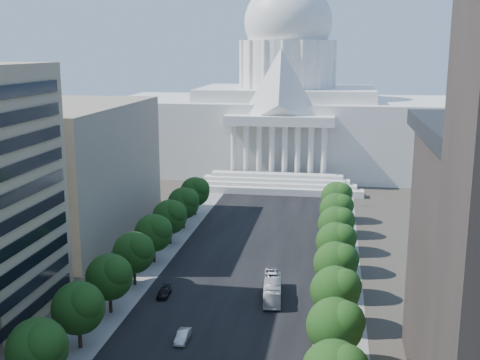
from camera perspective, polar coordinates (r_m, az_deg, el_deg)
The scene contains 27 objects.
road_asphalt at distance 125.32m, azimuth 0.65°, elevation -7.31°, with size 30.00×260.00×0.01m, color black.
sidewalk_left at distance 129.30m, azimuth -7.76°, elevation -6.80°, with size 8.00×260.00×0.02m, color gray.
sidewalk_right at distance 124.14m, azimuth 9.44°, elevation -7.68°, with size 8.00×260.00×0.02m, color gray.
capitol at distance 213.51m, azimuth 4.43°, elevation 6.34°, with size 120.00×56.00×73.00m.
office_block_left_far at distance 145.12m, azimuth -17.82°, elevation 0.96°, with size 38.00×52.00×30.00m, color gray.
tree_l_c at distance 80.02m, azimuth -18.52°, elevation -14.82°, with size 7.79×7.60×9.97m.
tree_l_d at distance 89.71m, azimuth -14.95°, elevation -11.53°, with size 7.79×7.60×9.97m.
tree_l_e at distance 99.91m, azimuth -12.16°, elevation -8.87°, with size 7.79×7.60×9.97m.
tree_l_f at distance 110.47m, azimuth -9.92°, elevation -6.70°, with size 7.79×7.60×9.97m.
tree_l_g at distance 121.30m, azimuth -8.09°, elevation -4.90°, with size 7.79×7.60×9.97m.
tree_l_h at distance 132.33m, azimuth -6.57°, elevation -3.39°, with size 7.79×7.60×9.97m.
tree_l_i at distance 143.52m, azimuth -5.29°, elevation -2.12°, with size 7.79×7.60×9.97m.
tree_l_j at distance 154.83m, azimuth -4.19°, elevation -1.03°, with size 7.79×7.60×9.97m.
tree_r_d at distance 82.66m, azimuth 9.21°, elevation -13.39°, with size 7.79×7.60×9.97m.
tree_r_e at distance 93.63m, azimuth 9.22°, elevation -10.22°, with size 7.79×7.60×9.97m.
tree_r_f at distance 104.83m, azimuth 9.23°, elevation -7.73°, with size 7.79×7.60×9.97m.
tree_r_g at distance 116.19m, azimuth 9.23°, elevation -5.71°, with size 7.79×7.60×9.97m.
tree_r_h at distance 127.66m, azimuth 9.24°, elevation -4.06°, with size 7.79×7.60×9.97m.
tree_r_i at distance 139.22m, azimuth 9.24°, elevation -2.68°, with size 7.79×7.60×9.97m.
tree_r_j at distance 150.85m, azimuth 9.24°, elevation -1.51°, with size 7.79×7.60×9.97m.
streetlight_c at distance 94.09m, azimuth 10.18°, elevation -10.56°, with size 2.61×0.44×9.00m.
streetlight_d at distance 117.54m, azimuth 9.99°, elevation -5.85°, with size 2.61×0.44×9.00m.
streetlight_e at distance 141.53m, azimuth 9.87°, elevation -2.72°, with size 2.61×0.44×9.00m.
streetlight_f at distance 165.81m, azimuth 9.78°, elevation -0.50°, with size 2.61×0.44×9.00m.
car_silver at distance 91.67m, azimuth -5.44°, elevation -14.54°, with size 1.63×4.68×1.54m, color #B8BAC0.
car_dark_b at distance 107.03m, azimuth -7.22°, elevation -10.55°, with size 1.92×4.72×1.37m, color black.
city_bus at distance 105.48m, azimuth 3.09°, elevation -10.20°, with size 2.89×12.37×3.44m, color silver.
Camera 1 is at (17.22, -26.77, 42.09)m, focal length 45.00 mm.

